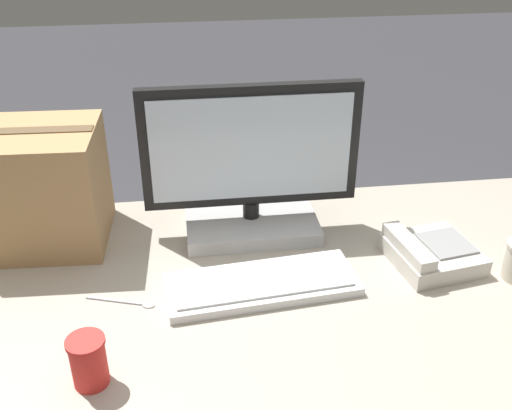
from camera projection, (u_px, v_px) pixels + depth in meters
name	position (u px, v px, depth m)	size (l,w,h in m)	color
office_desk	(268.00, 390.00, 1.60)	(1.80, 0.90, 0.71)	#A89E8E
monitor	(251.00, 175.00, 1.57)	(0.56, 0.24, 0.41)	#B7B7B7
keyboard	(262.00, 284.00, 1.41)	(0.46, 0.21, 0.03)	silver
desk_phone	(430.00, 253.00, 1.49)	(0.23, 0.23, 0.08)	beige
paper_cup_left	(89.00, 361.00, 1.13)	(0.07, 0.07, 0.11)	red
spoon	(130.00, 303.00, 1.36)	(0.16, 0.07, 0.00)	#B2B2B7
cardboard_box	(38.00, 187.00, 1.53)	(0.34, 0.29, 0.31)	tan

